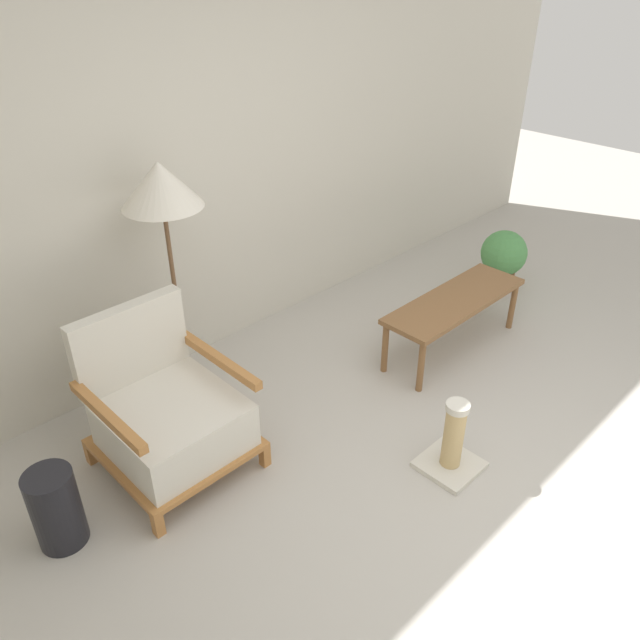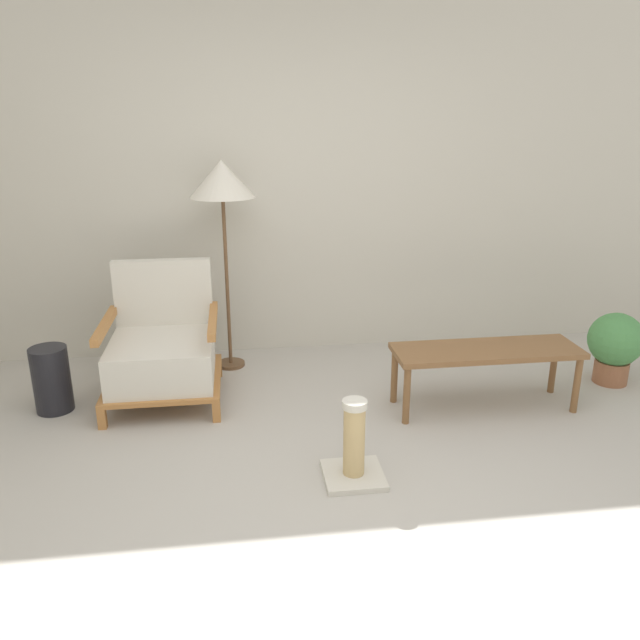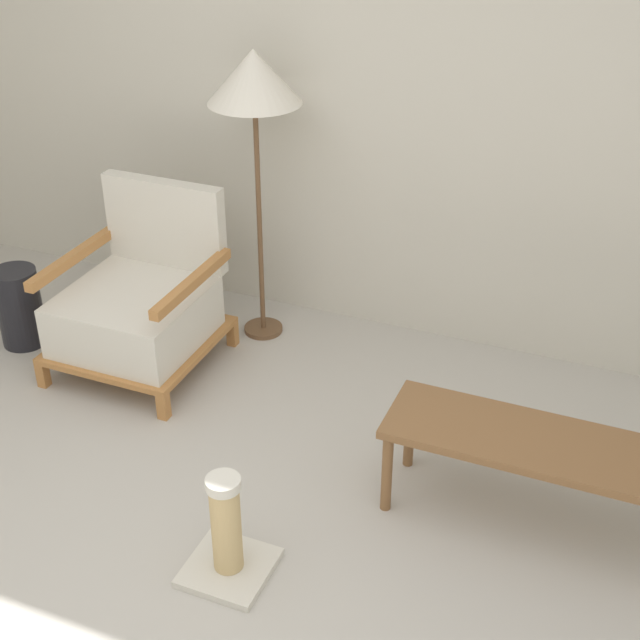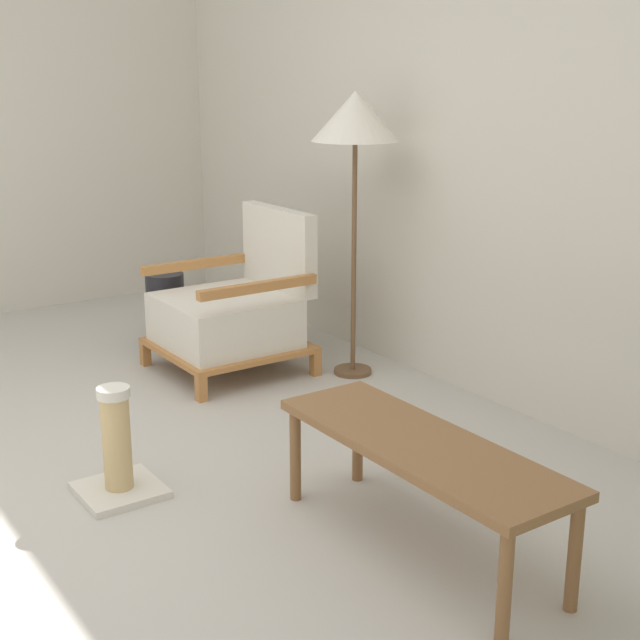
{
  "view_description": "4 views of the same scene",
  "coord_description": "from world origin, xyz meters",
  "px_view_note": "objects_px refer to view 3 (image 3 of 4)",
  "views": [
    {
      "loc": [
        -2.18,
        -0.89,
        2.54
      ],
      "look_at": [
        0.09,
        1.44,
        0.55
      ],
      "focal_mm": 35.0,
      "sensor_mm": 36.0,
      "label": 1
    },
    {
      "loc": [
        -0.43,
        -2.37,
        1.85
      ],
      "look_at": [
        0.09,
        1.44,
        0.55
      ],
      "focal_mm": 35.0,
      "sensor_mm": 36.0,
      "label": 2
    },
    {
      "loc": [
        1.38,
        -1.67,
        2.54
      ],
      "look_at": [
        0.09,
        1.44,
        0.55
      ],
      "focal_mm": 50.0,
      "sensor_mm": 36.0,
      "label": 3
    },
    {
      "loc": [
        3.24,
        -0.73,
        1.64
      ],
      "look_at": [
        0.09,
        1.44,
        0.55
      ],
      "focal_mm": 50.0,
      "sensor_mm": 36.0,
      "label": 4
    }
  ],
  "objects_px": {
    "vase": "(19,307)",
    "scratching_post": "(227,539)",
    "floor_lamp": "(254,84)",
    "armchair": "(140,304)",
    "coffee_table": "(538,450)"
  },
  "relations": [
    {
      "from": "vase",
      "to": "scratching_post",
      "type": "relative_size",
      "value": 0.95
    },
    {
      "from": "floor_lamp",
      "to": "scratching_post",
      "type": "relative_size",
      "value": 3.38
    },
    {
      "from": "vase",
      "to": "floor_lamp",
      "type": "bearing_deg",
      "value": 27.7
    },
    {
      "from": "armchair",
      "to": "coffee_table",
      "type": "bearing_deg",
      "value": -11.53
    },
    {
      "from": "floor_lamp",
      "to": "vase",
      "type": "xyz_separation_m",
      "value": [
        -1.13,
        -0.59,
        -1.14
      ]
    },
    {
      "from": "floor_lamp",
      "to": "scratching_post",
      "type": "height_order",
      "value": "floor_lamp"
    },
    {
      "from": "armchair",
      "to": "vase",
      "type": "xyz_separation_m",
      "value": [
        -0.7,
        -0.09,
        -0.12
      ]
    },
    {
      "from": "vase",
      "to": "scratching_post",
      "type": "xyz_separation_m",
      "value": [
        1.77,
        -1.04,
        -0.05
      ]
    },
    {
      "from": "coffee_table",
      "to": "armchair",
      "type": "bearing_deg",
      "value": 168.47
    },
    {
      "from": "armchair",
      "to": "scratching_post",
      "type": "xyz_separation_m",
      "value": [
        1.07,
        -1.13,
        -0.17
      ]
    },
    {
      "from": "armchair",
      "to": "scratching_post",
      "type": "distance_m",
      "value": 1.57
    },
    {
      "from": "floor_lamp",
      "to": "vase",
      "type": "relative_size",
      "value": 3.55
    },
    {
      "from": "floor_lamp",
      "to": "scratching_post",
      "type": "distance_m",
      "value": 2.12
    },
    {
      "from": "armchair",
      "to": "floor_lamp",
      "type": "height_order",
      "value": "floor_lamp"
    },
    {
      "from": "coffee_table",
      "to": "scratching_post",
      "type": "relative_size",
      "value": 2.65
    }
  ]
}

